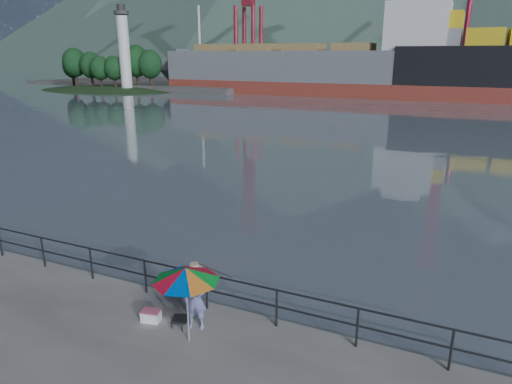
% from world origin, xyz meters
% --- Properties ---
extents(harbor_water, '(500.00, 280.00, 0.00)m').
position_xyz_m(harbor_water, '(0.00, 130.00, 0.00)').
color(harbor_water, slate).
rests_on(harbor_water, ground).
extents(far_dock, '(200.00, 40.00, 0.40)m').
position_xyz_m(far_dock, '(10.00, 93.00, 0.00)').
color(far_dock, '#514F4C').
rests_on(far_dock, ground).
extents(guardrail, '(22.00, 0.06, 1.03)m').
position_xyz_m(guardrail, '(0.00, 1.70, 0.52)').
color(guardrail, '#2D3033').
rests_on(guardrail, ground).
extents(lighthouse_islet, '(48.00, 26.40, 19.20)m').
position_xyz_m(lighthouse_islet, '(-54.97, 61.99, 0.26)').
color(lighthouse_islet, '#263F1E').
rests_on(lighthouse_islet, ground).
extents(fisherman, '(0.66, 0.53, 1.59)m').
position_xyz_m(fisherman, '(3.21, 0.83, 0.80)').
color(fisherman, navy).
rests_on(fisherman, ground).
extents(beach_umbrella, '(1.70, 1.70, 1.91)m').
position_xyz_m(beach_umbrella, '(3.35, 0.26, 1.74)').
color(beach_umbrella, white).
rests_on(beach_umbrella, ground).
extents(folding_stool, '(0.49, 0.49, 0.25)m').
position_xyz_m(folding_stool, '(2.84, 0.67, 0.13)').
color(folding_stool, black).
rests_on(folding_stool, ground).
extents(cooler_bag, '(0.51, 0.39, 0.26)m').
position_xyz_m(cooler_bag, '(2.01, 0.58, 0.13)').
color(cooler_bag, white).
rests_on(cooler_bag, ground).
extents(fishing_rod, '(0.08, 1.88, 1.32)m').
position_xyz_m(fishing_rod, '(2.99, 2.17, 0.00)').
color(fishing_rod, black).
rests_on(fishing_rod, ground).
extents(bulk_carrier, '(52.35, 9.06, 14.50)m').
position_xyz_m(bulk_carrier, '(-14.38, 69.71, 4.11)').
color(bulk_carrier, maroon).
rests_on(bulk_carrier, ground).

